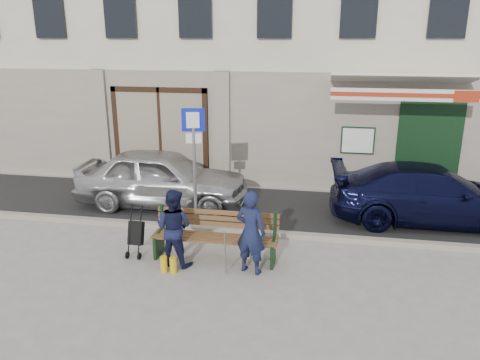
% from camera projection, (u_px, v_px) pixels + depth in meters
% --- Properties ---
extents(ground, '(80.00, 80.00, 0.00)m').
position_uv_depth(ground, '(241.00, 268.00, 8.68)').
color(ground, '#9E9991').
rests_on(ground, ground).
extents(asphalt_lane, '(60.00, 3.20, 0.01)m').
position_uv_depth(asphalt_lane, '(263.00, 209.00, 11.59)').
color(asphalt_lane, '#282828').
rests_on(asphalt_lane, ground).
extents(curb, '(60.00, 0.18, 0.12)m').
position_uv_depth(curb, '(253.00, 233.00, 10.07)').
color(curb, '#9E9384').
rests_on(curb, ground).
extents(building, '(20.00, 8.27, 10.00)m').
position_uv_depth(building, '(286.00, 8.00, 15.16)').
color(building, beige).
rests_on(building, ground).
extents(car_silver, '(4.30, 1.81, 1.45)m').
position_uv_depth(car_silver, '(162.00, 178.00, 11.65)').
color(car_silver, silver).
rests_on(car_silver, ground).
extents(car_navy, '(4.63, 2.04, 1.32)m').
position_uv_depth(car_navy, '(432.00, 194.00, 10.64)').
color(car_navy, black).
rests_on(car_navy, ground).
extents(parking_sign, '(0.49, 0.13, 2.67)m').
position_uv_depth(parking_sign, '(194.00, 149.00, 10.04)').
color(parking_sign, gray).
rests_on(parking_sign, ground).
extents(bench, '(2.40, 1.17, 0.98)m').
position_uv_depth(bench, '(212.00, 237.00, 8.89)').
color(bench, brown).
rests_on(bench, ground).
extents(man, '(0.65, 0.53, 1.56)m').
position_uv_depth(man, '(251.00, 232.00, 8.30)').
color(man, '#161C3D').
rests_on(man, ground).
extents(woman, '(0.81, 0.68, 1.47)m').
position_uv_depth(woman, '(174.00, 227.00, 8.62)').
color(woman, '#141737').
rests_on(woman, ground).
extents(stroller, '(0.30, 0.42, 0.99)m').
position_uv_depth(stroller, '(136.00, 234.00, 9.06)').
color(stroller, black).
rests_on(stroller, ground).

